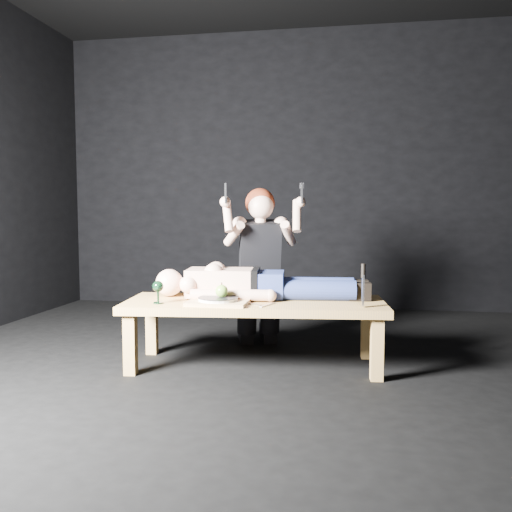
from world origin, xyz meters
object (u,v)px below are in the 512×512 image
(lying_man, at_px, (263,280))
(serving_tray, at_px, (218,302))
(table, at_px, (255,333))
(kneeling_woman, at_px, (259,265))
(carving_knife, at_px, (363,286))
(goblet, at_px, (158,292))

(lying_man, xyz_separation_m, serving_tray, (-0.25, -0.32, -0.11))
(table, bearing_deg, kneeling_woman, 91.54)
(table, relative_size, carving_knife, 6.30)
(goblet, distance_m, carving_knife, 1.32)
(table, xyz_separation_m, carving_knife, (0.72, -0.14, 0.36))
(table, xyz_separation_m, kneeling_woman, (-0.07, 0.59, 0.41))
(lying_man, xyz_separation_m, carving_knife, (0.68, -0.28, 0.02))
(table, relative_size, serving_tray, 4.49)
(lying_man, relative_size, serving_tray, 4.19)
(kneeling_woman, xyz_separation_m, serving_tray, (-0.14, -0.77, -0.17))
(kneeling_woman, height_order, serving_tray, kneeling_woman)
(serving_tray, distance_m, goblet, 0.40)
(lying_man, xyz_separation_m, kneeling_woman, (-0.11, 0.46, 0.06))
(table, distance_m, serving_tray, 0.36)
(kneeling_woman, bearing_deg, serving_tray, -116.07)
(lying_man, distance_m, carving_knife, 0.73)
(lying_man, bearing_deg, table, -110.29)
(table, relative_size, goblet, 11.57)
(table, height_order, lying_man, lying_man)
(carving_knife, bearing_deg, lying_man, 152.47)
(kneeling_woman, distance_m, carving_knife, 1.08)
(table, bearing_deg, carving_knife, -16.32)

